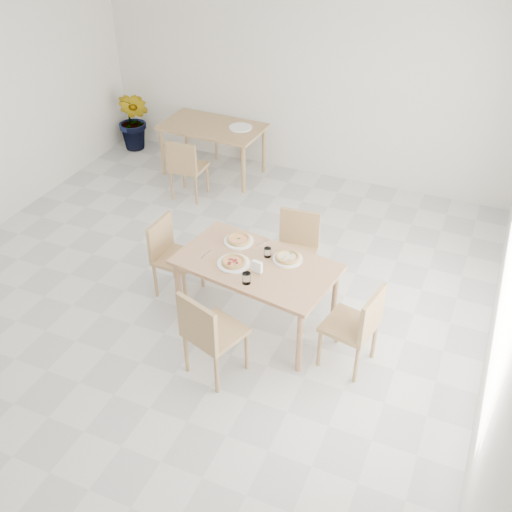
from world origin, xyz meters
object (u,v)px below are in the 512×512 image
at_px(chair_west, 171,252).
at_px(plate_mushroom, 287,259).
at_px(napkin_holder, 257,267).
at_px(potted_plant, 134,121).
at_px(pizza_margherita, 239,239).
at_px(pizza_mushroom, 288,257).
at_px(chair_south, 208,331).
at_px(plate_empty, 241,127).
at_px(chair_east, 358,324).
at_px(tumbler_a, 246,278).
at_px(second_table, 212,131).
at_px(chair_back_n, 232,121).
at_px(chair_back_s, 186,165).
at_px(chair_north, 296,246).
at_px(main_table, 256,270).
at_px(tumbler_b, 268,252).
at_px(pizza_pepperoni, 234,262).
at_px(plate_margherita, 239,241).
at_px(plate_pepperoni, 234,264).

distance_m(chair_west, plate_mushroom, 1.33).
distance_m(napkin_holder, potted_plant, 4.71).
relative_size(pizza_margherita, pizza_mushroom, 1.05).
relative_size(chair_south, plate_empty, 2.84).
bearing_deg(potted_plant, chair_east, -35.97).
xyz_separation_m(tumbler_a, second_table, (-1.93, 3.12, -0.14)).
distance_m(chair_south, tumbler_a, 0.60).
relative_size(napkin_holder, chair_back_n, 0.14).
bearing_deg(plate_empty, chair_back_n, 123.94).
relative_size(plate_mushroom, chair_back_s, 0.34).
height_order(chair_south, potted_plant, potted_plant).
bearing_deg(chair_east, chair_back_n, -130.45).
relative_size(chair_north, plate_mushroom, 3.04).
bearing_deg(plate_mushroom, pizza_margherita, 170.32).
bearing_deg(pizza_mushroom, chair_back_n, 122.99).
relative_size(chair_north, tumbler_a, 8.30).
relative_size(chair_west, pizza_mushroom, 3.21).
xyz_separation_m(chair_north, pizza_mushroom, (0.12, -0.59, 0.27)).
bearing_deg(chair_east, chair_south, -50.68).
distance_m(napkin_holder, chair_back_s, 2.90).
bearing_deg(chair_back_n, chair_east, -63.66).
height_order(main_table, chair_north, chair_north).
height_order(chair_east, chair_back_n, chair_back_n).
bearing_deg(pizza_mushroom, chair_back_s, 139.70).
distance_m(chair_west, tumbler_a, 1.22).
height_order(napkin_holder, plate_empty, napkin_holder).
relative_size(chair_north, napkin_holder, 7.12).
bearing_deg(chair_back_s, tumbler_b, 133.80).
distance_m(plate_mushroom, tumbler_a, 0.54).
distance_m(chair_north, potted_plant, 4.20).
relative_size(pizza_mushroom, second_table, 0.18).
distance_m(chair_south, pizza_pepperoni, 0.78).
distance_m(plate_mushroom, pizza_mushroom, 0.02).
relative_size(chair_east, plate_margherita, 2.96).
height_order(plate_mushroom, tumbler_b, tumbler_b).
xyz_separation_m(chair_south, pizza_pepperoni, (-0.09, 0.73, 0.25)).
xyz_separation_m(tumbler_a, plate_empty, (-1.53, 3.20, -0.04)).
height_order(tumbler_b, napkin_holder, napkin_holder).
bearing_deg(plate_margherita, plate_mushroom, -9.68).
bearing_deg(plate_pepperoni, plate_mushroom, 31.73).
bearing_deg(tumbler_a, pizza_mushroom, 66.31).
distance_m(chair_south, plate_margherita, 1.15).
bearing_deg(plate_empty, chair_east, -50.05).
distance_m(plate_mushroom, potted_plant, 4.65).
height_order(main_table, pizza_pepperoni, pizza_pepperoni).
bearing_deg(plate_empty, pizza_margherita, -65.72).
distance_m(plate_mushroom, pizza_pepperoni, 0.52).
xyz_separation_m(tumbler_b, chair_back_s, (-1.94, 1.84, -0.30)).
bearing_deg(chair_south, chair_east, -132.83).
bearing_deg(second_table, chair_east, -43.59).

